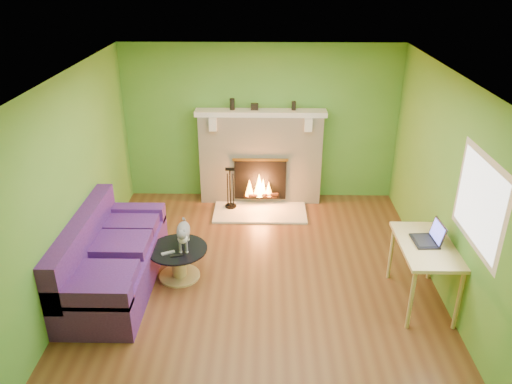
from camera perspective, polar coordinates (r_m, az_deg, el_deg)
floor at (r=6.61m, az=0.26°, el=-9.64°), size 5.00×5.00×0.00m
ceiling at (r=5.55m, az=0.31°, el=12.96°), size 5.00×5.00×0.00m
wall_back at (r=8.30m, az=0.55°, el=7.85°), size 5.00×0.00×5.00m
wall_front at (r=3.83m, az=-0.30°, el=-15.05°), size 5.00×0.00×5.00m
wall_left at (r=6.40m, az=-20.29°, el=0.79°), size 0.00×5.00×5.00m
wall_right at (r=6.35m, az=21.04°, el=0.45°), size 0.00×5.00×5.00m
window_frame at (r=5.49m, az=24.23°, el=-1.11°), size 0.00×1.20×1.20m
window_pane at (r=5.49m, az=24.15°, el=-1.11°), size 0.00×1.06×1.06m
fireplace at (r=8.30m, az=0.52°, el=3.99°), size 2.10×0.46×1.58m
hearth at (r=8.15m, az=0.46°, el=-2.30°), size 1.50×0.75×0.03m
mantel at (r=8.04m, az=0.54°, el=9.04°), size 2.10×0.28×0.08m
sofa at (r=6.52m, az=-16.45°, el=-7.53°), size 0.95×2.10×0.94m
coffee_table at (r=6.55m, az=-8.84°, el=-7.74°), size 0.76×0.76×0.43m
desk at (r=6.13m, az=18.88°, el=-6.45°), size 0.63×1.08×0.80m
cat at (r=6.39m, az=-8.28°, el=-4.73°), size 0.28×0.62×0.38m
remote_silver at (r=6.37m, az=-10.02°, el=-6.86°), size 0.17×0.12×0.02m
remote_black at (r=6.30m, az=-9.03°, el=-7.19°), size 0.17×0.08×0.02m
laptop at (r=6.05m, az=18.87°, el=-4.38°), size 0.32×0.36×0.26m
fire_tools at (r=8.14m, az=-2.95°, el=0.51°), size 0.19×0.19×0.70m
mantel_vase_left at (r=8.05m, az=-2.74°, el=10.00°), size 0.08×0.08×0.18m
mantel_vase_right at (r=8.05m, az=4.34°, el=9.81°), size 0.07×0.07×0.14m
mantel_box at (r=8.04m, az=-0.16°, el=9.72°), size 0.12×0.08×0.10m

